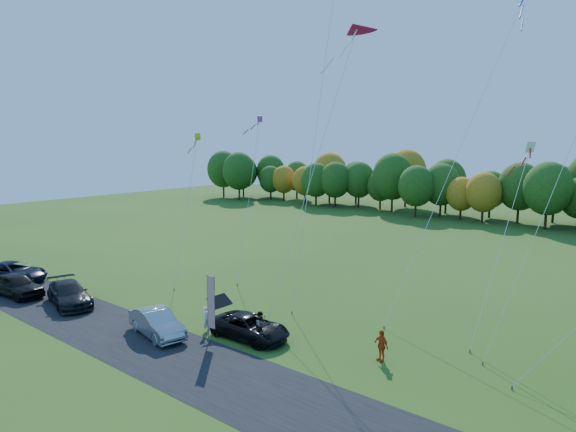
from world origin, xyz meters
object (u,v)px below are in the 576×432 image
Objects in this scene: black_suv at (250,327)px; silver_sedan at (157,323)px; feather_flag at (210,301)px; person_east at (381,345)px.

silver_sedan is at bearing 123.64° from black_suv.
person_east is at bearing 25.43° from feather_flag.
black_suv is at bearing 59.09° from feather_flag.
silver_sedan reaches higher than black_suv.
feather_flag reaches higher than person_east.
silver_sedan is at bearing -136.95° from person_east.
feather_flag is (3.58, 1.33, 1.83)m from silver_sedan.
person_east is at bearing -54.41° from silver_sedan.
person_east is 0.42× the size of feather_flag.
person_east reaches higher than silver_sedan.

